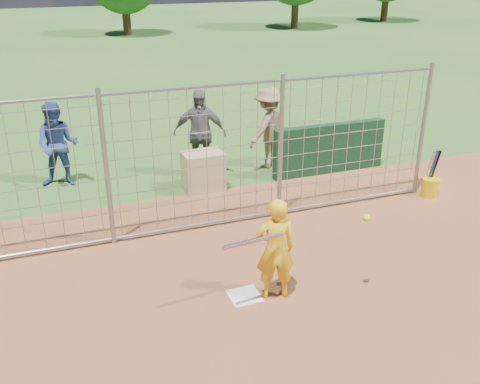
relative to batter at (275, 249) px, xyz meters
name	(u,v)px	position (x,y,z in m)	size (l,w,h in m)	color
ground	(240,289)	(-0.40, 0.32, -0.75)	(100.00, 100.00, 0.00)	#2D591E
home_plate	(245,296)	(-0.40, 0.12, -0.74)	(0.43, 0.43, 0.02)	silver
dugout_wall	(329,149)	(3.00, 3.92, -0.20)	(2.60, 0.20, 1.10)	#11381E
batter	(275,249)	(0.00, 0.00, 0.00)	(0.55, 0.36, 1.50)	yellow
bystander_a	(58,145)	(-2.54, 5.20, 0.13)	(0.85, 0.67, 1.76)	navy
bystander_b	(200,134)	(0.31, 4.69, 0.21)	(1.12, 0.47, 1.91)	#5C5D62
bystander_c	(268,128)	(1.91, 4.74, 0.15)	(1.17, 0.67, 1.81)	#866449
equipment_bin	(203,171)	(0.15, 3.95, -0.35)	(0.80, 0.55, 0.80)	tan
equipment_in_play	(281,235)	(-0.03, -0.25, 0.35)	(2.00, 0.33, 0.24)	silver
bucket_with_bats	(430,185)	(4.27, 2.08, -0.51)	(0.34, 0.36, 0.97)	#E4B90C
backstop_fence	(198,161)	(-0.40, 2.32, 0.51)	(9.08, 0.08, 2.60)	gray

